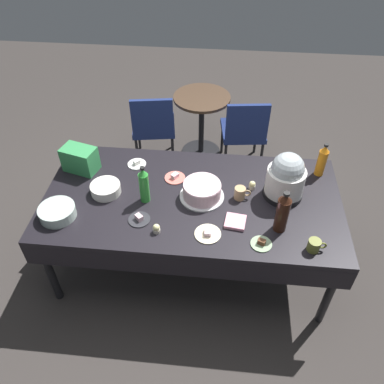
{
  "coord_description": "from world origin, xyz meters",
  "views": [
    {
      "loc": [
        0.21,
        -2.09,
        2.74
      ],
      "look_at": [
        0.0,
        0.0,
        0.8
      ],
      "focal_mm": 36.5,
      "sensor_mm": 36.0,
      "label": 1
    }
  ],
  "objects_px": {
    "dessert_plate_cream": "(208,233)",
    "coffee_mug_olive": "(314,245)",
    "soda_bottle_lime_soda": "(144,185)",
    "maroon_chair_right": "(244,129)",
    "dessert_plate_charcoal": "(139,219)",
    "cupcake_rose": "(252,185)",
    "frosted_layer_cake": "(202,191)",
    "dessert_plate_white": "(137,164)",
    "soda_bottle_cola": "(283,213)",
    "soda_carton": "(80,159)",
    "potluck_table": "(192,203)",
    "maroon_chair_left": "(153,124)",
    "soda_bottle_orange_juice": "(322,161)",
    "dessert_plate_sage": "(261,243)",
    "dessert_plate_coral": "(175,177)",
    "slow_cooker": "(286,177)",
    "cupcake_lemon": "(156,229)",
    "ceramic_snack_bowl": "(106,189)",
    "glass_salad_bowl": "(57,212)",
    "round_cafe_table": "(202,115)",
    "coffee_mug_tan": "(240,193)",
    "cupcake_berry": "(287,167)"
  },
  "relations": [
    {
      "from": "slow_cooker",
      "to": "cupcake_lemon",
      "type": "height_order",
      "value": "slow_cooker"
    },
    {
      "from": "dessert_plate_charcoal",
      "to": "dessert_plate_sage",
      "type": "bearing_deg",
      "value": -9.32
    },
    {
      "from": "potluck_table",
      "to": "slow_cooker",
      "type": "bearing_deg",
      "value": 7.46
    },
    {
      "from": "frosted_layer_cake",
      "to": "soda_bottle_lime_soda",
      "type": "xyz_separation_m",
      "value": [
        -0.41,
        -0.07,
        0.08
      ]
    },
    {
      "from": "soda_bottle_orange_juice",
      "to": "dessert_plate_sage",
      "type": "bearing_deg",
      "value": -121.56
    },
    {
      "from": "soda_carton",
      "to": "glass_salad_bowl",
      "type": "bearing_deg",
      "value": -75.42
    },
    {
      "from": "glass_salad_bowl",
      "to": "maroon_chair_right",
      "type": "height_order",
      "value": "maroon_chair_right"
    },
    {
      "from": "potluck_table",
      "to": "cupcake_lemon",
      "type": "distance_m",
      "value": 0.43
    },
    {
      "from": "dessert_plate_cream",
      "to": "soda_bottle_orange_juice",
      "type": "bearing_deg",
      "value": 40.95
    },
    {
      "from": "dessert_plate_coral",
      "to": "coffee_mug_tan",
      "type": "xyz_separation_m",
      "value": [
        0.51,
        -0.17,
        0.04
      ]
    },
    {
      "from": "dessert_plate_coral",
      "to": "cupcake_rose",
      "type": "height_order",
      "value": "cupcake_rose"
    },
    {
      "from": "glass_salad_bowl",
      "to": "dessert_plate_white",
      "type": "relative_size",
      "value": 1.71
    },
    {
      "from": "dessert_plate_coral",
      "to": "cupcake_rose",
      "type": "bearing_deg",
      "value": -5.72
    },
    {
      "from": "dessert_plate_charcoal",
      "to": "coffee_mug_tan",
      "type": "height_order",
      "value": "coffee_mug_tan"
    },
    {
      "from": "frosted_layer_cake",
      "to": "dessert_plate_white",
      "type": "xyz_separation_m",
      "value": [
        -0.56,
        0.33,
        -0.05
      ]
    },
    {
      "from": "frosted_layer_cake",
      "to": "maroon_chair_right",
      "type": "height_order",
      "value": "frosted_layer_cake"
    },
    {
      "from": "soda_bottle_cola",
      "to": "round_cafe_table",
      "type": "xyz_separation_m",
      "value": [
        -0.67,
        1.81,
        -0.41
      ]
    },
    {
      "from": "dessert_plate_white",
      "to": "cupcake_rose",
      "type": "bearing_deg",
      "value": -12.16
    },
    {
      "from": "dessert_plate_coral",
      "to": "soda_bottle_cola",
      "type": "xyz_separation_m",
      "value": [
        0.78,
        -0.45,
        0.14
      ]
    },
    {
      "from": "soda_bottle_lime_soda",
      "to": "coffee_mug_tan",
      "type": "relative_size",
      "value": 2.51
    },
    {
      "from": "frosted_layer_cake",
      "to": "cupcake_lemon",
      "type": "xyz_separation_m",
      "value": [
        -0.28,
        -0.37,
        -0.03
      ]
    },
    {
      "from": "soda_bottle_lime_soda",
      "to": "round_cafe_table",
      "type": "height_order",
      "value": "soda_bottle_lime_soda"
    },
    {
      "from": "dessert_plate_coral",
      "to": "cupcake_lemon",
      "type": "distance_m",
      "value": 0.57
    },
    {
      "from": "frosted_layer_cake",
      "to": "maroon_chair_right",
      "type": "distance_m",
      "value": 1.4
    },
    {
      "from": "soda_bottle_cola",
      "to": "soda_carton",
      "type": "relative_size",
      "value": 1.28
    },
    {
      "from": "dessert_plate_white",
      "to": "cupcake_berry",
      "type": "relative_size",
      "value": 2.23
    },
    {
      "from": "maroon_chair_right",
      "to": "potluck_table",
      "type": "bearing_deg",
      "value": -107.1
    },
    {
      "from": "dessert_plate_charcoal",
      "to": "maroon_chair_left",
      "type": "height_order",
      "value": "maroon_chair_left"
    },
    {
      "from": "dessert_plate_charcoal",
      "to": "cupcake_lemon",
      "type": "relative_size",
      "value": 2.29
    },
    {
      "from": "round_cafe_table",
      "to": "cupcake_berry",
      "type": "bearing_deg",
      "value": -56.51
    },
    {
      "from": "round_cafe_table",
      "to": "potluck_table",
      "type": "bearing_deg",
      "value": -88.16
    },
    {
      "from": "slow_cooker",
      "to": "coffee_mug_olive",
      "type": "bearing_deg",
      "value": -72.0
    },
    {
      "from": "dessert_plate_cream",
      "to": "coffee_mug_olive",
      "type": "distance_m",
      "value": 0.69
    },
    {
      "from": "dessert_plate_sage",
      "to": "dessert_plate_cream",
      "type": "relative_size",
      "value": 0.79
    },
    {
      "from": "soda_bottle_orange_juice",
      "to": "cupcake_berry",
      "type": "bearing_deg",
      "value": 175.93
    },
    {
      "from": "dessert_plate_charcoal",
      "to": "cupcake_rose",
      "type": "xyz_separation_m",
      "value": [
        0.79,
        0.41,
        0.02
      ]
    },
    {
      "from": "potluck_table",
      "to": "ceramic_snack_bowl",
      "type": "relative_size",
      "value": 9.87
    },
    {
      "from": "slow_cooker",
      "to": "dessert_plate_cream",
      "type": "height_order",
      "value": "slow_cooker"
    },
    {
      "from": "cupcake_berry",
      "to": "coffee_mug_tan",
      "type": "relative_size",
      "value": 0.55
    },
    {
      "from": "maroon_chair_left",
      "to": "soda_bottle_cola",
      "type": "bearing_deg",
      "value": -53.76
    },
    {
      "from": "soda_bottle_lime_soda",
      "to": "dessert_plate_sage",
      "type": "bearing_deg",
      "value": -22.35
    },
    {
      "from": "frosted_layer_cake",
      "to": "maroon_chair_left",
      "type": "distance_m",
      "value": 1.49
    },
    {
      "from": "slow_cooker",
      "to": "soda_bottle_cola",
      "type": "xyz_separation_m",
      "value": [
        -0.04,
        -0.34,
        -0.02
      ]
    },
    {
      "from": "potluck_table",
      "to": "dessert_plate_sage",
      "type": "distance_m",
      "value": 0.65
    },
    {
      "from": "dessert_plate_cream",
      "to": "soda_bottle_cola",
      "type": "distance_m",
      "value": 0.51
    },
    {
      "from": "soda_bottle_cola",
      "to": "cupcake_lemon",
      "type": "bearing_deg",
      "value": -172.25
    },
    {
      "from": "soda_bottle_lime_soda",
      "to": "maroon_chair_right",
      "type": "height_order",
      "value": "soda_bottle_lime_soda"
    },
    {
      "from": "soda_bottle_cola",
      "to": "ceramic_snack_bowl",
      "type": "bearing_deg",
      "value": 169.37
    },
    {
      "from": "potluck_table",
      "to": "maroon_chair_right",
      "type": "relative_size",
      "value": 2.59
    },
    {
      "from": "cupcake_rose",
      "to": "soda_bottle_orange_juice",
      "type": "relative_size",
      "value": 0.24
    }
  ]
}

